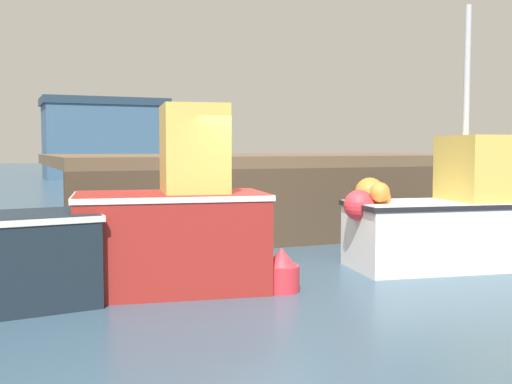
% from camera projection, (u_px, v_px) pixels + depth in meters
% --- Properties ---
extents(ground, '(120.00, 160.00, 0.10)m').
position_uv_depth(ground, '(267.00, 285.00, 9.53)').
color(ground, '#334C60').
extents(pier, '(11.19, 6.68, 1.89)m').
position_uv_depth(pier, '(282.00, 168.00, 15.68)').
color(pier, brown).
rests_on(pier, ground).
extents(fishing_boat_near_right, '(2.94, 1.92, 2.68)m').
position_uv_depth(fishing_boat_near_right, '(175.00, 222.00, 8.94)').
color(fishing_boat_near_right, maroon).
rests_on(fishing_boat_near_right, ground).
extents(fishing_boat_mid, '(4.28, 2.20, 4.47)m').
position_uv_depth(fishing_boat_mid, '(465.00, 216.00, 10.73)').
color(fishing_boat_mid, silver).
rests_on(fishing_boat_mid, ground).
extents(rowboat, '(1.66, 1.28, 0.33)m').
position_uv_depth(rowboat, '(496.00, 238.00, 13.16)').
color(rowboat, silver).
rests_on(rowboat, ground).
extents(warehouse, '(8.15, 4.42, 5.36)m').
position_uv_depth(warehouse, '(105.00, 138.00, 41.87)').
color(warehouse, '#385675').
rests_on(warehouse, ground).
extents(mooring_buoy_foreground, '(0.52, 0.52, 0.64)m').
position_uv_depth(mooring_buoy_foreground, '(281.00, 272.00, 8.88)').
color(mooring_buoy_foreground, red).
rests_on(mooring_buoy_foreground, ground).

